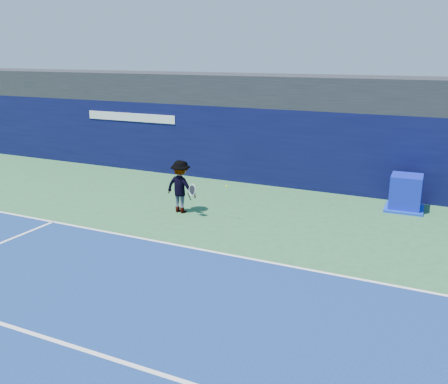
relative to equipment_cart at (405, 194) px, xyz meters
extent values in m
plane|color=#2D6539|center=(-4.66, -9.07, -0.54)|extent=(80.00, 80.00, 0.00)
cube|color=white|center=(-4.66, -6.07, -0.53)|extent=(24.00, 0.10, 0.01)
cube|color=white|center=(-4.66, -11.07, -0.53)|extent=(24.00, 0.10, 0.01)
cube|color=black|center=(-4.66, 2.43, 3.06)|extent=(36.00, 3.00, 1.20)
cube|color=#090B32|center=(-4.66, 1.43, 0.96)|extent=(36.00, 1.00, 3.00)
cube|color=white|center=(-11.66, 0.92, 1.81)|extent=(4.50, 0.04, 0.35)
cube|color=#0C18AC|center=(0.00, 0.00, 0.05)|extent=(1.03, 1.03, 1.18)
cube|color=#0D31C3|center=(0.00, 0.00, -0.50)|extent=(1.28, 1.28, 0.08)
imported|color=silver|center=(-6.59, -3.46, 0.33)|extent=(1.19, 0.77, 1.73)
cylinder|color=black|center=(-6.14, -3.71, 0.11)|extent=(0.08, 0.15, 0.27)
torus|color=silver|center=(-6.00, -3.76, 0.36)|extent=(0.32, 0.18, 0.31)
cylinder|color=black|center=(-6.00, -3.76, 0.36)|extent=(0.27, 0.14, 0.26)
sphere|color=#B9DD18|center=(-4.87, -3.62, 0.58)|extent=(0.07, 0.07, 0.07)
camera|label=1|loc=(1.45, -16.96, 4.54)|focal=40.00mm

